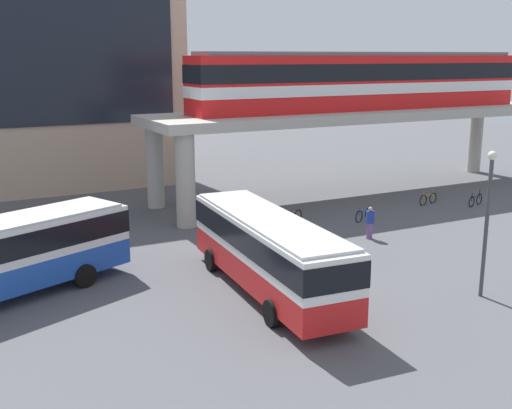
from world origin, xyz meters
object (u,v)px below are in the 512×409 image
bicycle_brown (293,217)px  bicycle_blue (364,215)px  bus_main (268,246)px  pedestrian_by_bike_rack (370,224)px  bicycle_black (475,200)px  bicycle_orange (428,199)px  train (365,80)px

bicycle_brown → bicycle_blue: bearing=-20.2°
bus_main → bicycle_blue: (10.59, 7.65, -1.63)m
pedestrian_by_bike_rack → bicycle_black: bearing=15.3°
bicycle_black → bicycle_brown: size_ratio=1.04×
bicycle_black → pedestrian_by_bike_rack: size_ratio=0.99×
bus_main → bicycle_brown: bearing=54.2°
bicycle_brown → bicycle_blue: same height
bus_main → pedestrian_by_bike_rack: size_ratio=6.44×
bicycle_orange → bicycle_blue: 6.49m
bus_main → pedestrian_by_bike_rack: bearing=27.5°
bicycle_brown → pedestrian_by_bike_rack: size_ratio=0.96×
bicycle_orange → bicycle_blue: (-6.32, -1.49, 0.00)m
bicycle_orange → bicycle_brown: bearing=-179.9°
bicycle_orange → pedestrian_by_bike_rack: bearing=-150.7°
train → bicycle_black: size_ratio=14.62×
bicycle_brown → bicycle_orange: bearing=0.1°
bus_main → bicycle_brown: size_ratio=6.73×
bus_main → bicycle_black: (19.36, 7.42, -1.63)m
bicycle_black → bicycle_orange: size_ratio=0.98×
train → bicycle_blue: (-4.37, -6.25, -7.53)m
bicycle_blue → bicycle_brown: bearing=159.8°
bicycle_orange → bicycle_brown: 10.32m
bicycle_blue → pedestrian_by_bike_rack: pedestrian_by_bike_rack is taller
bicycle_black → pedestrian_by_bike_rack: pedestrian_by_bike_rack is taller
train → pedestrian_by_bike_rack: size_ratio=14.52×
train → bus_main: (-14.96, -13.90, -5.90)m
train → bicycle_blue: size_ratio=14.94×
train → bicycle_brown: (-8.38, -4.78, -7.53)m
train → bicycle_orange: size_ratio=14.29×
bicycle_black → bicycle_brown: same height
bicycle_orange → pedestrian_by_bike_rack: (-8.33, -4.67, 0.46)m
bicycle_orange → bus_main: bearing=-151.6°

